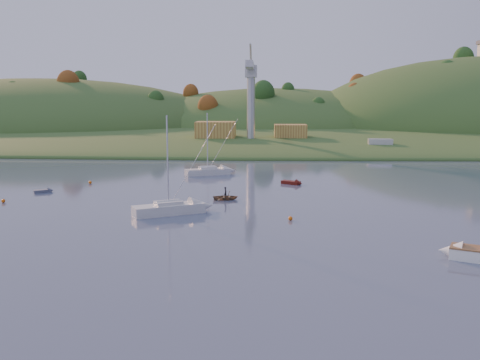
{
  "coord_description": "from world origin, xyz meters",
  "views": [
    {
      "loc": [
        6.13,
        -26.99,
        13.79
      ],
      "look_at": [
        2.99,
        37.75,
        3.81
      ],
      "focal_mm": 40.0,
      "sensor_mm": 36.0,
      "label": 1
    }
  ],
  "objects_px": {
    "canoe": "(226,197)",
    "red_tender": "(295,183)",
    "grey_dinghy": "(46,191)",
    "sailboat_near": "(169,208)",
    "sailboat_far": "(208,171)"
  },
  "relations": [
    {
      "from": "red_tender",
      "to": "grey_dinghy",
      "type": "height_order",
      "value": "red_tender"
    },
    {
      "from": "grey_dinghy",
      "to": "canoe",
      "type": "bearing_deg",
      "value": -39.38
    },
    {
      "from": "sailboat_far",
      "to": "canoe",
      "type": "distance_m",
      "value": 24.26
    },
    {
      "from": "canoe",
      "to": "sailboat_near",
      "type": "bearing_deg",
      "value": 137.83
    },
    {
      "from": "sailboat_near",
      "to": "sailboat_far",
      "type": "distance_m",
      "value": 33.18
    },
    {
      "from": "sailboat_near",
      "to": "grey_dinghy",
      "type": "height_order",
      "value": "sailboat_near"
    },
    {
      "from": "grey_dinghy",
      "to": "sailboat_far",
      "type": "bearing_deg",
      "value": 11.43
    },
    {
      "from": "canoe",
      "to": "grey_dinghy",
      "type": "xyz_separation_m",
      "value": [
        -26.94,
        4.56,
        -0.15
      ]
    },
    {
      "from": "canoe",
      "to": "grey_dinghy",
      "type": "relative_size",
      "value": 1.19
    },
    {
      "from": "canoe",
      "to": "red_tender",
      "type": "bearing_deg",
      "value": -45.77
    },
    {
      "from": "sailboat_near",
      "to": "red_tender",
      "type": "distance_m",
      "value": 28.22
    },
    {
      "from": "red_tender",
      "to": "grey_dinghy",
      "type": "bearing_deg",
      "value": -134.85
    },
    {
      "from": "canoe",
      "to": "grey_dinghy",
      "type": "bearing_deg",
      "value": 71.26
    },
    {
      "from": "sailboat_near",
      "to": "canoe",
      "type": "xyz_separation_m",
      "value": [
        6.14,
        9.44,
        -0.4
      ]
    },
    {
      "from": "grey_dinghy",
      "to": "red_tender",
      "type": "bearing_deg",
      "value": -16.05
    }
  ]
}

